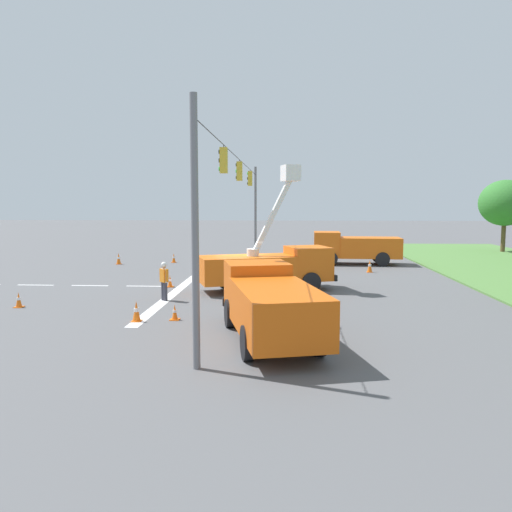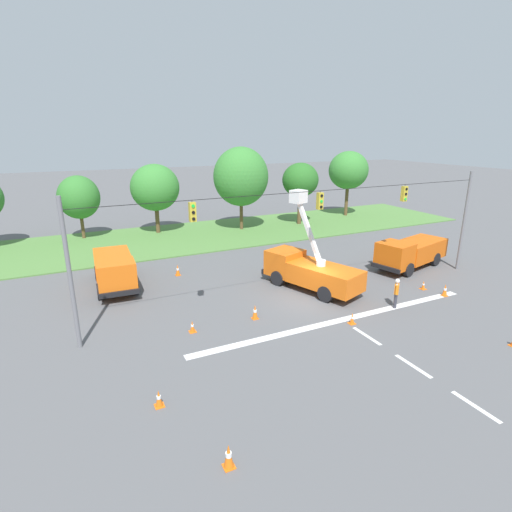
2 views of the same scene
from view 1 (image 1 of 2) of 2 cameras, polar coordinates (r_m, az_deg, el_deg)
name	(u,v)px [view 1 (image 1 of 2)]	position (r m, az deg, el deg)	size (l,w,h in m)	color
ground_plane	(241,287)	(26.33, -1.78, -3.58)	(200.00, 200.00, 0.00)	#565659
lane_markings	(154,286)	(27.13, -11.53, -3.40)	(17.60, 15.25, 0.01)	silver
signal_gantry	(240,203)	(25.96, -1.82, 6.11)	(26.20, 0.33, 7.20)	slate
tree_far_west	(505,203)	(49.40, 26.58, 5.43)	(4.45, 4.42, 6.45)	brown
utility_truck_bucket_lift	(270,264)	(25.16, 1.56, -0.98)	(4.33, 7.11, 6.31)	orange
utility_truck_support_near	(354,247)	(36.73, 11.19, 1.02)	(2.64, 6.41, 2.33)	orange
utility_truck_support_far	(269,302)	(16.14, 1.51, -5.31)	(7.08, 3.82, 2.28)	#D6560F
road_worker	(164,279)	(22.98, -10.46, -2.57)	(0.51, 0.48, 1.77)	#383842
traffic_cone_foreground_left	(19,300)	(23.52, -25.49, -4.56)	(0.36, 0.36, 0.65)	orange
traffic_cone_foreground_right	(370,266)	(32.68, 12.87, -1.12)	(0.36, 0.36, 0.81)	orange
traffic_cone_mid_right	(136,311)	(19.28, -13.51, -6.16)	(0.36, 0.36, 0.78)	orange
traffic_cone_near_bucket	(174,258)	(37.60, -9.38, -0.23)	(0.36, 0.36, 0.69)	orange
traffic_cone_lane_edge_a	(119,259)	(37.41, -15.43, -0.29)	(0.36, 0.36, 0.82)	orange
traffic_cone_lane_edge_b	(238,264)	(34.00, -2.09, -0.88)	(0.36, 0.36, 0.62)	orange
traffic_cone_far_left	(170,281)	(26.69, -9.80, -2.87)	(0.36, 0.36, 0.63)	orange
traffic_cone_far_right	(175,313)	(19.26, -9.27, -6.42)	(0.36, 0.36, 0.59)	orange
traffic_cone_centre_line	(232,269)	(30.49, -2.77, -1.49)	(0.36, 0.36, 0.81)	orange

